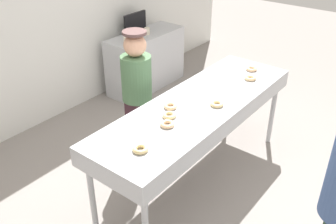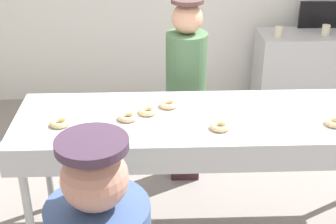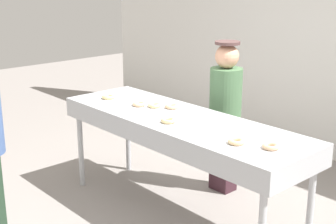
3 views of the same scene
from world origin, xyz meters
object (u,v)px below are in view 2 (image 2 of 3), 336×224
at_px(plain_donut_4, 335,122).
at_px(worker_baker, 186,83).
at_px(fryer_conveyor, 208,128).
at_px(prep_counter, 318,73).
at_px(plain_donut_1, 127,117).
at_px(plain_donut_6, 168,104).
at_px(plain_donut_2, 148,111).
at_px(paper_cup_0, 279,32).
at_px(plain_donut_0, 60,123).
at_px(menu_display, 320,15).
at_px(paper_cup_1, 326,30).
at_px(plain_donut_5, 220,126).

bearing_deg(plain_donut_4, worker_baker, 135.00).
xyz_separation_m(fryer_conveyor, prep_counter, (1.45, 1.97, -0.43)).
bearing_deg(fryer_conveyor, plain_donut_4, -10.94).
bearing_deg(worker_baker, plain_donut_1, 51.12).
relative_size(plain_donut_6, prep_counter, 0.10).
height_order(plain_donut_4, plain_donut_6, same).
bearing_deg(plain_donut_2, prep_counter, 46.01).
distance_m(plain_donut_4, paper_cup_0, 2.04).
height_order(plain_donut_2, plain_donut_4, same).
bearing_deg(worker_baker, fryer_conveyor, 88.60).
xyz_separation_m(worker_baker, prep_counter, (1.55, 1.23, -0.45)).
relative_size(plain_donut_0, paper_cup_0, 1.23).
relative_size(plain_donut_0, menu_display, 0.28).
bearing_deg(worker_baker, prep_counter, -150.42).
bearing_deg(plain_donut_2, plain_donut_6, 34.34).
bearing_deg(plain_donut_0, paper_cup_1, 39.97).
distance_m(plain_donut_2, plain_donut_4, 1.21).
relative_size(plain_donut_1, prep_counter, 0.10).
xyz_separation_m(plain_donut_1, worker_baker, (0.44, 0.77, -0.10)).
relative_size(prep_counter, menu_display, 2.96).
relative_size(fryer_conveyor, menu_display, 5.62).
height_order(plain_donut_5, worker_baker, worker_baker).
xyz_separation_m(plain_donut_2, plain_donut_6, (0.14, 0.10, 0.00)).
distance_m(plain_donut_5, prep_counter, 2.62).
distance_m(plain_donut_0, plain_donut_2, 0.58).
xyz_separation_m(plain_donut_1, paper_cup_0, (1.47, 1.91, -0.04)).
height_order(fryer_conveyor, plain_donut_0, plain_donut_0).
height_order(plain_donut_4, menu_display, menu_display).
relative_size(worker_baker, menu_display, 3.44).
height_order(plain_donut_6, prep_counter, plain_donut_6).
height_order(worker_baker, paper_cup_0, worker_baker).
xyz_separation_m(plain_donut_5, worker_baker, (-0.15, 0.92, -0.10)).
distance_m(plain_donut_2, worker_baker, 0.76).
xyz_separation_m(prep_counter, paper_cup_1, (-0.01, -0.05, 0.50)).
xyz_separation_m(fryer_conveyor, plain_donut_1, (-0.54, -0.03, 0.11)).
height_order(plain_donut_4, worker_baker, worker_baker).
bearing_deg(fryer_conveyor, plain_donut_1, -176.86).
bearing_deg(paper_cup_0, prep_counter, 10.42).
bearing_deg(plain_donut_5, paper_cup_0, 66.79).
bearing_deg(fryer_conveyor, plain_donut_6, 150.45).
height_order(plain_donut_0, menu_display, menu_display).
relative_size(plain_donut_2, menu_display, 0.28).
bearing_deg(plain_donut_1, menu_display, 47.99).
xyz_separation_m(plain_donut_0, plain_donut_4, (1.76, -0.06, 0.00)).
distance_m(plain_donut_2, paper_cup_1, 2.63).
relative_size(plain_donut_0, plain_donut_5, 1.00).
xyz_separation_m(plain_donut_0, plain_donut_5, (1.02, -0.09, 0.00)).
distance_m(plain_donut_5, paper_cup_1, 2.52).
bearing_deg(worker_baker, plain_donut_4, 125.97).
height_order(plain_donut_2, plain_donut_6, same).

